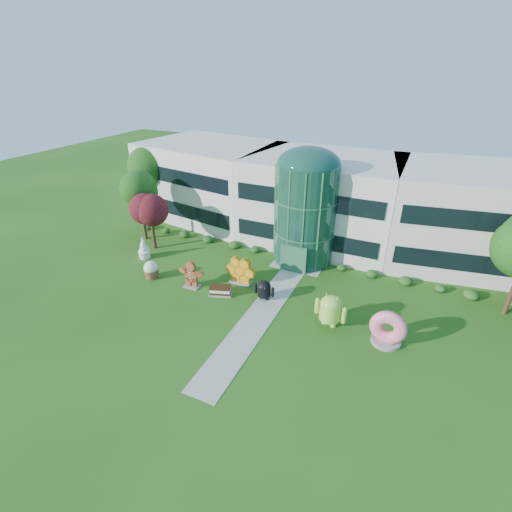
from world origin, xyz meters
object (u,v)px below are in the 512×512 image
at_px(android_black, 264,289).
at_px(android_green, 331,309).
at_px(donut, 388,327).
at_px(gingerbread, 191,274).

bearing_deg(android_black, android_green, -12.83).
xyz_separation_m(android_green, android_black, (-6.00, 1.05, -0.47)).
relative_size(android_green, donut, 1.10).
bearing_deg(gingerbread, donut, -1.46).
xyz_separation_m(android_green, gingerbread, (-12.78, 0.15, -0.20)).
bearing_deg(android_green, gingerbread, -170.63).
bearing_deg(donut, gingerbread, -177.42).
distance_m(android_black, donut, 10.39).
relative_size(android_black, donut, 0.76).
bearing_deg(gingerbread, android_green, -0.77).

